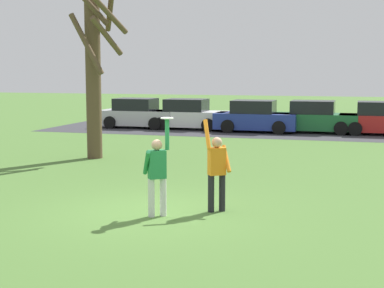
% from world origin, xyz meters
% --- Properties ---
extents(ground_plane, '(120.00, 120.00, 0.00)m').
position_xyz_m(ground_plane, '(0.00, 0.00, 0.00)').
color(ground_plane, '#4C7533').
extents(person_catcher, '(0.57, 0.54, 2.08)m').
position_xyz_m(person_catcher, '(0.17, -0.30, 0.98)').
color(person_catcher, silver).
rests_on(person_catcher, ground_plane).
extents(person_defender, '(0.65, 0.63, 2.04)m').
position_xyz_m(person_defender, '(1.28, 0.46, 0.98)').
color(person_defender, black).
rests_on(person_defender, ground_plane).
extents(frisbee_disc, '(0.27, 0.27, 0.02)m').
position_xyz_m(frisbee_disc, '(0.36, -0.17, 2.09)').
color(frisbee_disc, white).
rests_on(frisbee_disc, person_catcher).
extents(parked_car_silver, '(4.11, 2.07, 1.59)m').
position_xyz_m(parked_car_silver, '(-7.31, 17.73, 0.73)').
color(parked_car_silver, '#BCBCC1').
rests_on(parked_car_silver, ground_plane).
extents(parked_car_white, '(4.11, 2.07, 1.59)m').
position_xyz_m(parked_car_white, '(-4.47, 17.79, 0.73)').
color(parked_car_white, white).
rests_on(parked_car_white, ground_plane).
extents(parked_car_blue, '(4.11, 2.07, 1.59)m').
position_xyz_m(parked_car_blue, '(-0.81, 17.35, 0.73)').
color(parked_car_blue, '#233893').
rests_on(parked_car_blue, ground_plane).
extents(parked_car_green, '(4.11, 2.07, 1.59)m').
position_xyz_m(parked_car_green, '(2.09, 17.82, 0.73)').
color(parked_car_green, '#1E6633').
rests_on(parked_car_green, ground_plane).
extents(parked_car_red, '(4.11, 2.07, 1.59)m').
position_xyz_m(parked_car_red, '(5.29, 17.81, 0.73)').
color(parked_car_red, red).
rests_on(parked_car_red, ground_plane).
extents(parking_strip, '(24.87, 6.40, 0.01)m').
position_xyz_m(parking_strip, '(0.58, 17.61, 0.00)').
color(parking_strip, '#38383D').
rests_on(parking_strip, ground_plane).
extents(bare_tree_tall, '(1.75, 2.10, 5.85)m').
position_xyz_m(bare_tree_tall, '(-4.67, 6.94, 3.09)').
color(bare_tree_tall, brown).
rests_on(bare_tree_tall, ground_plane).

